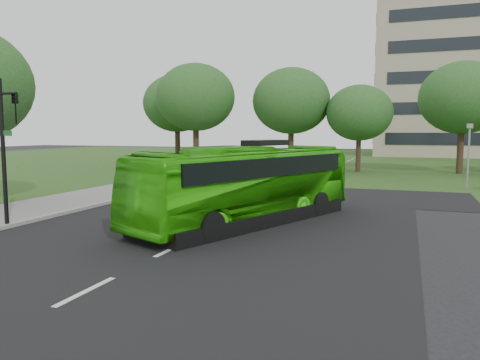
{
  "coord_description": "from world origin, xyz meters",
  "views": [
    {
      "loc": [
        6.6,
        -14.25,
        3.55
      ],
      "look_at": [
        0.34,
        3.11,
        1.6
      ],
      "focal_mm": 35.0,
      "sensor_mm": 36.0,
      "label": 1
    }
  ],
  "objects_px": {
    "tree_park_b": "(291,101)",
    "tree_park_c": "(359,113)",
    "tree_park_a": "(196,98)",
    "traffic_light": "(6,141)",
    "tree_park_d": "(463,98)",
    "tree_park_f": "(177,103)",
    "camera_pole": "(469,147)",
    "bus": "(248,184)"
  },
  "relations": [
    {
      "from": "tree_park_c",
      "to": "tree_park_d",
      "type": "bearing_deg",
      "value": 8.39
    },
    {
      "from": "tree_park_b",
      "to": "bus",
      "type": "xyz_separation_m",
      "value": [
        4.37,
        -24.99,
        -4.75
      ]
    },
    {
      "from": "tree_park_a",
      "to": "tree_park_f",
      "type": "height_order",
      "value": "tree_park_a"
    },
    {
      "from": "tree_park_a",
      "to": "tree_park_c",
      "type": "distance_m",
      "value": 14.9
    },
    {
      "from": "tree_park_a",
      "to": "tree_park_d",
      "type": "relative_size",
      "value": 1.06
    },
    {
      "from": "tree_park_d",
      "to": "camera_pole",
      "type": "xyz_separation_m",
      "value": [
        -0.64,
        -11.61,
        -3.66
      ]
    },
    {
      "from": "tree_park_f",
      "to": "camera_pole",
      "type": "bearing_deg",
      "value": -26.67
    },
    {
      "from": "tree_park_f",
      "to": "bus",
      "type": "relative_size",
      "value": 0.88
    },
    {
      "from": "tree_park_d",
      "to": "bus",
      "type": "relative_size",
      "value": 0.86
    },
    {
      "from": "tree_park_a",
      "to": "tree_park_c",
      "type": "height_order",
      "value": "tree_park_a"
    },
    {
      "from": "tree_park_d",
      "to": "tree_park_f",
      "type": "xyz_separation_m",
      "value": [
        -26.97,
        1.62,
        0.16
      ]
    },
    {
      "from": "tree_park_c",
      "to": "tree_park_d",
      "type": "distance_m",
      "value": 8.27
    },
    {
      "from": "tree_park_b",
      "to": "tree_park_d",
      "type": "height_order",
      "value": "tree_park_b"
    },
    {
      "from": "tree_park_b",
      "to": "tree_park_f",
      "type": "height_order",
      "value": "tree_park_f"
    },
    {
      "from": "traffic_light",
      "to": "camera_pole",
      "type": "bearing_deg",
      "value": 36.92
    },
    {
      "from": "tree_park_a",
      "to": "tree_park_f",
      "type": "xyz_separation_m",
      "value": [
        -4.12,
        4.22,
        -0.24
      ]
    },
    {
      "from": "bus",
      "to": "camera_pole",
      "type": "height_order",
      "value": "camera_pole"
    },
    {
      "from": "tree_park_a",
      "to": "traffic_light",
      "type": "distance_m",
      "value": 27.72
    },
    {
      "from": "tree_park_a",
      "to": "tree_park_b",
      "type": "relative_size",
      "value": 1.06
    },
    {
      "from": "traffic_light",
      "to": "bus",
      "type": "bearing_deg",
      "value": 16.99
    },
    {
      "from": "tree_park_b",
      "to": "camera_pole",
      "type": "xyz_separation_m",
      "value": [
        13.56,
        -10.93,
        -3.67
      ]
    },
    {
      "from": "tree_park_c",
      "to": "tree_park_b",
      "type": "bearing_deg",
      "value": 175.14
    },
    {
      "from": "tree_park_c",
      "to": "tree_park_d",
      "type": "xyz_separation_m",
      "value": [
        8.1,
        1.2,
        1.16
      ]
    },
    {
      "from": "tree_park_a",
      "to": "tree_park_f",
      "type": "relative_size",
      "value": 1.04
    },
    {
      "from": "tree_park_c",
      "to": "camera_pole",
      "type": "height_order",
      "value": "tree_park_c"
    },
    {
      "from": "bus",
      "to": "traffic_light",
      "type": "bearing_deg",
      "value": -131.17
    },
    {
      "from": "tree_park_b",
      "to": "tree_park_c",
      "type": "relative_size",
      "value": 1.24
    },
    {
      "from": "traffic_light",
      "to": "camera_pole",
      "type": "distance_m",
      "value": 24.79
    },
    {
      "from": "tree_park_b",
      "to": "tree_park_c",
      "type": "xyz_separation_m",
      "value": [
        6.09,
        -0.52,
        -1.17
      ]
    },
    {
      "from": "tree_park_c",
      "to": "traffic_light",
      "type": "distance_m",
      "value": 30.04
    },
    {
      "from": "tree_park_d",
      "to": "traffic_light",
      "type": "height_order",
      "value": "tree_park_d"
    },
    {
      "from": "tree_park_b",
      "to": "bus",
      "type": "bearing_deg",
      "value": -80.08
    },
    {
      "from": "tree_park_d",
      "to": "tree_park_f",
      "type": "height_order",
      "value": "tree_park_f"
    },
    {
      "from": "tree_park_c",
      "to": "tree_park_f",
      "type": "xyz_separation_m",
      "value": [
        -18.87,
        2.82,
        1.33
      ]
    },
    {
      "from": "tree_park_c",
      "to": "bus",
      "type": "xyz_separation_m",
      "value": [
        -1.72,
        -24.47,
        -3.58
      ]
    },
    {
      "from": "tree_park_a",
      "to": "bus",
      "type": "bearing_deg",
      "value": -60.54
    },
    {
      "from": "tree_park_b",
      "to": "camera_pole",
      "type": "relative_size",
      "value": 2.32
    },
    {
      "from": "tree_park_f",
      "to": "traffic_light",
      "type": "xyz_separation_m",
      "value": [
        9.31,
        -31.23,
        -3.21
      ]
    },
    {
      "from": "bus",
      "to": "camera_pole",
      "type": "bearing_deg",
      "value": 79.03
    },
    {
      "from": "tree_park_f",
      "to": "camera_pole",
      "type": "height_order",
      "value": "tree_park_f"
    },
    {
      "from": "tree_park_f",
      "to": "traffic_light",
      "type": "distance_m",
      "value": 32.74
    },
    {
      "from": "tree_park_d",
      "to": "traffic_light",
      "type": "relative_size",
      "value": 1.7
    }
  ]
}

